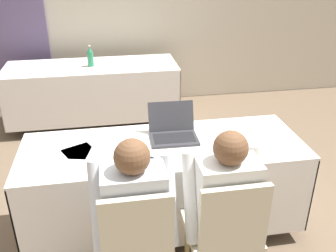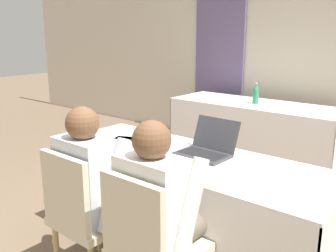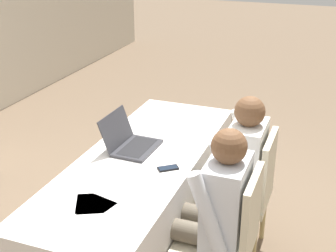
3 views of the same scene
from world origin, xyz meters
name	(u,v)px [view 1 (image 1 of 3)]	position (x,y,z in m)	size (l,w,h in m)	color
ground_plane	(164,226)	(0.00, 0.00, 0.00)	(24.00, 24.00, 0.00)	brown
wall_back	(129,5)	(0.00, 2.82, 1.35)	(12.00, 0.06, 2.70)	beige
curtain_panel	(11,11)	(-1.49, 2.76, 1.33)	(0.80, 0.04, 2.65)	slate
conference_table_near	(164,166)	(0.00, 0.00, 0.57)	(2.07, 0.74, 0.76)	white
conference_table_far	(92,80)	(-0.54, 2.12, 0.57)	(2.07, 0.74, 0.76)	white
laptop	(173,132)	(0.09, 0.11, 0.80)	(0.36, 0.33, 0.24)	#333338
cell_phone	(155,162)	(-0.09, -0.23, 0.76)	(0.13, 0.14, 0.01)	black
paper_beside_laptop	(77,149)	(-0.63, 0.06, 0.76)	(0.27, 0.34, 0.00)	white
paper_centre_table	(259,149)	(0.66, -0.18, 0.76)	(0.26, 0.33, 0.00)	white
paper_left_edge	(82,154)	(-0.58, -0.03, 0.76)	(0.32, 0.36, 0.00)	white
water_bottle	(90,57)	(-0.54, 2.10, 0.87)	(0.07, 0.07, 0.25)	#288456
chair_near_left	(136,241)	(-0.27, -0.68, 0.50)	(0.44, 0.44, 0.91)	tan
chair_near_right	(225,230)	(0.27, -0.68, 0.50)	(0.44, 0.44, 0.91)	tan
person_checkered_shirt	(134,209)	(-0.27, -0.57, 0.66)	(0.50, 0.52, 1.17)	#665B4C
person_white_shirt	(222,199)	(0.27, -0.57, 0.66)	(0.50, 0.52, 1.17)	#665B4C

